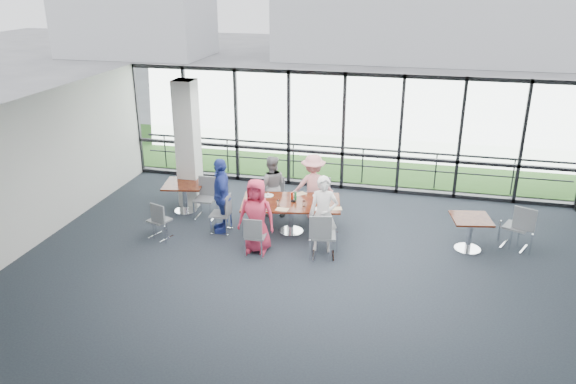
% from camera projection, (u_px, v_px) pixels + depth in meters
% --- Properties ---
extents(floor, '(12.00, 10.00, 0.02)m').
position_uv_depth(floor, '(304.00, 277.00, 11.03)').
color(floor, '#222731').
rests_on(floor, ground).
extents(ceiling, '(12.00, 10.00, 0.04)m').
position_uv_depth(ceiling, '(306.00, 118.00, 9.86)').
color(ceiling, silver).
rests_on(ceiling, ground).
extents(wall_left, '(0.10, 10.00, 3.20)m').
position_uv_depth(wall_left, '(25.00, 176.00, 11.74)').
color(wall_left, silver).
rests_on(wall_left, ground).
extents(wall_front, '(12.00, 0.10, 3.20)m').
position_uv_depth(wall_front, '(209.00, 377.00, 5.92)').
color(wall_front, silver).
rests_on(wall_front, ground).
extents(curtain_wall_back, '(12.00, 0.10, 3.20)m').
position_uv_depth(curtain_wall_back, '(343.00, 132.00, 14.97)').
color(curtain_wall_back, white).
rests_on(curtain_wall_back, ground).
extents(structural_column, '(0.50, 0.50, 3.20)m').
position_uv_depth(structural_column, '(188.00, 144.00, 13.94)').
color(structural_column, silver).
rests_on(structural_column, ground).
extents(apron, '(80.00, 70.00, 0.02)m').
position_uv_depth(apron, '(362.00, 140.00, 20.09)').
color(apron, slate).
rests_on(apron, ground).
extents(grass_strip, '(80.00, 5.00, 0.01)m').
position_uv_depth(grass_strip, '(355.00, 156.00, 18.27)').
color(grass_strip, '#2C541B').
rests_on(grass_strip, ground).
extents(hangar_main, '(24.00, 10.00, 6.00)m').
position_uv_depth(hangar_main, '(459.00, 13.00, 38.05)').
color(hangar_main, silver).
rests_on(hangar_main, ground).
extents(hangar_aux, '(10.00, 6.00, 4.00)m').
position_uv_depth(hangar_aux, '(136.00, 27.00, 39.53)').
color(hangar_aux, silver).
rests_on(hangar_aux, ground).
extents(guard_rail, '(12.00, 0.06, 0.06)m').
position_uv_depth(guard_rail, '(345.00, 164.00, 15.92)').
color(guard_rail, '#2D2D33').
rests_on(guard_rail, ground).
extents(main_table, '(2.38, 1.59, 0.75)m').
position_uv_depth(main_table, '(291.00, 206.00, 12.71)').
color(main_table, '#320B09').
rests_on(main_table, ground).
extents(side_table_left, '(1.11, 1.11, 0.75)m').
position_uv_depth(side_table_left, '(184.00, 187.00, 13.83)').
color(side_table_left, '#320B09').
rests_on(side_table_left, ground).
extents(side_table_right, '(0.92, 0.92, 0.75)m').
position_uv_depth(side_table_right, '(471.00, 223.00, 11.89)').
color(side_table_right, '#320B09').
rests_on(side_table_right, ground).
extents(diner_near_left, '(0.79, 0.52, 1.62)m').
position_uv_depth(diner_near_left, '(256.00, 216.00, 11.80)').
color(diner_near_left, '#CF2F4D').
rests_on(diner_near_left, ground).
extents(diner_near_right, '(0.64, 0.49, 1.67)m').
position_uv_depth(diner_near_right, '(323.00, 214.00, 11.81)').
color(diner_near_right, white).
rests_on(diner_near_right, ground).
extents(diner_far_left, '(0.82, 0.61, 1.51)m').
position_uv_depth(diner_far_left, '(271.00, 186.00, 13.59)').
color(diner_far_left, gray).
rests_on(diner_far_left, ground).
extents(diner_far_right, '(1.13, 0.79, 1.58)m').
position_uv_depth(diner_far_right, '(313.00, 186.00, 13.48)').
color(diner_far_right, pink).
rests_on(diner_far_right, ground).
extents(diner_end, '(0.92, 1.16, 1.75)m').
position_uv_depth(diner_end, '(222.00, 195.00, 12.71)').
color(diner_end, '#2A3E9C').
rests_on(diner_end, ground).
extents(chair_main_nl, '(0.43, 0.43, 0.85)m').
position_uv_depth(chair_main_nl, '(256.00, 236.00, 11.79)').
color(chair_main_nl, slate).
rests_on(chair_main_nl, ground).
extents(chair_main_nr, '(0.56, 0.56, 0.99)m').
position_uv_depth(chair_main_nr, '(324.00, 235.00, 11.64)').
color(chair_main_nr, slate).
rests_on(chair_main_nr, ground).
extents(chair_main_fl, '(0.44, 0.44, 0.85)m').
position_uv_depth(chair_main_fl, '(275.00, 196.00, 13.87)').
color(chair_main_fl, slate).
rests_on(chair_main_fl, ground).
extents(chair_main_fr, '(0.52, 0.52, 0.86)m').
position_uv_depth(chair_main_fr, '(319.00, 198.00, 13.75)').
color(chair_main_fr, slate).
rests_on(chair_main_fr, ground).
extents(chair_main_end, '(0.45, 0.45, 0.88)m').
position_uv_depth(chair_main_end, '(221.00, 214.00, 12.79)').
color(chair_main_end, slate).
rests_on(chair_main_end, ground).
extents(chair_spare_la, '(0.54, 0.54, 0.86)m').
position_uv_depth(chair_spare_la, '(159.00, 220.00, 12.50)').
color(chair_spare_la, slate).
rests_on(chair_spare_la, ground).
extents(chair_spare_lb, '(0.49, 0.49, 0.97)m').
position_uv_depth(chair_spare_lb, '(205.00, 199.00, 13.51)').
color(chair_spare_lb, slate).
rests_on(chair_spare_lb, ground).
extents(chair_spare_r, '(0.65, 0.65, 1.00)m').
position_uv_depth(chair_spare_r, '(517.00, 227.00, 12.03)').
color(chair_spare_r, slate).
rests_on(chair_spare_r, ground).
extents(plate_nl, '(0.28, 0.28, 0.01)m').
position_uv_depth(plate_nl, '(263.00, 207.00, 12.34)').
color(plate_nl, white).
rests_on(plate_nl, main_table).
extents(plate_nr, '(0.27, 0.27, 0.01)m').
position_uv_depth(plate_nr, '(320.00, 209.00, 12.25)').
color(plate_nr, white).
rests_on(plate_nr, main_table).
extents(plate_fl, '(0.26, 0.26, 0.01)m').
position_uv_depth(plate_fl, '(268.00, 196.00, 13.00)').
color(plate_fl, white).
rests_on(plate_fl, main_table).
extents(plate_fr, '(0.26, 0.26, 0.01)m').
position_uv_depth(plate_fr, '(318.00, 196.00, 13.00)').
color(plate_fr, white).
rests_on(plate_fr, main_table).
extents(plate_end, '(0.26, 0.26, 0.01)m').
position_uv_depth(plate_end, '(252.00, 201.00, 12.69)').
color(plate_end, white).
rests_on(plate_end, main_table).
extents(tumbler_a, '(0.07, 0.07, 0.14)m').
position_uv_depth(tumbler_a, '(278.00, 203.00, 12.41)').
color(tumbler_a, white).
rests_on(tumbler_a, main_table).
extents(tumbler_b, '(0.07, 0.07, 0.13)m').
position_uv_depth(tumbler_b, '(304.00, 204.00, 12.39)').
color(tumbler_b, white).
rests_on(tumbler_b, main_table).
extents(tumbler_c, '(0.08, 0.08, 0.15)m').
position_uv_depth(tumbler_c, '(294.00, 195.00, 12.87)').
color(tumbler_c, white).
rests_on(tumbler_c, main_table).
extents(tumbler_d, '(0.07, 0.07, 0.15)m').
position_uv_depth(tumbler_d, '(253.00, 202.00, 12.49)').
color(tumbler_d, white).
rests_on(tumbler_d, main_table).
extents(menu_a, '(0.29, 0.21, 0.00)m').
position_uv_depth(menu_a, '(282.00, 209.00, 12.26)').
color(menu_a, beige).
rests_on(menu_a, main_table).
extents(menu_b, '(0.32, 0.26, 0.00)m').
position_uv_depth(menu_b, '(335.00, 209.00, 12.30)').
color(menu_b, beige).
rests_on(menu_b, main_table).
extents(menu_c, '(0.34, 0.35, 0.00)m').
position_uv_depth(menu_c, '(300.00, 194.00, 13.12)').
color(menu_c, beige).
rests_on(menu_c, main_table).
extents(condiment_caddy, '(0.10, 0.07, 0.04)m').
position_uv_depth(condiment_caddy, '(293.00, 201.00, 12.66)').
color(condiment_caddy, black).
rests_on(condiment_caddy, main_table).
extents(ketchup_bottle, '(0.06, 0.06, 0.18)m').
position_uv_depth(ketchup_bottle, '(292.00, 196.00, 12.75)').
color(ketchup_bottle, '#AF210B').
rests_on(ketchup_bottle, main_table).
extents(green_bottle, '(0.05, 0.05, 0.20)m').
position_uv_depth(green_bottle, '(296.00, 196.00, 12.73)').
color(green_bottle, '#1C7D3B').
rests_on(green_bottle, main_table).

